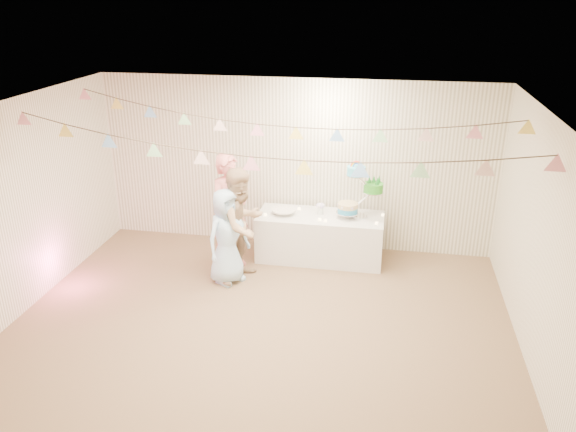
% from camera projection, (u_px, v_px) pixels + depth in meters
% --- Properties ---
extents(floor, '(6.00, 6.00, 0.00)m').
position_uv_depth(floor, '(260.00, 328.00, 6.73)').
color(floor, brown).
rests_on(floor, ground).
extents(ceiling, '(6.00, 6.00, 0.00)m').
position_uv_depth(ceiling, '(255.00, 113.00, 5.75)').
color(ceiling, silver).
rests_on(ceiling, ground).
extents(back_wall, '(6.00, 6.00, 0.00)m').
position_uv_depth(back_wall, '(295.00, 165.00, 8.52)').
color(back_wall, white).
rests_on(back_wall, ground).
extents(front_wall, '(6.00, 6.00, 0.00)m').
position_uv_depth(front_wall, '(176.00, 367.00, 3.96)').
color(front_wall, white).
rests_on(front_wall, ground).
extents(left_wall, '(5.00, 5.00, 0.00)m').
position_uv_depth(left_wall, '(14.00, 211.00, 6.74)').
color(left_wall, white).
rests_on(left_wall, ground).
extents(right_wall, '(5.00, 5.00, 0.00)m').
position_uv_depth(right_wall, '(543.00, 250.00, 5.74)').
color(right_wall, white).
rests_on(right_wall, ground).
extents(table, '(1.84, 0.74, 0.69)m').
position_uv_depth(table, '(320.00, 237.00, 8.36)').
color(table, silver).
rests_on(table, floor).
extents(cake_stand, '(0.71, 0.42, 0.79)m').
position_uv_depth(cake_stand, '(360.00, 187.00, 8.01)').
color(cake_stand, silver).
rests_on(cake_stand, table).
extents(cake_bottom, '(0.31, 0.31, 0.15)m').
position_uv_depth(cake_bottom, '(348.00, 208.00, 8.10)').
color(cake_bottom, '#298DC2').
rests_on(cake_bottom, cake_stand).
extents(cake_middle, '(0.27, 0.27, 0.22)m').
position_uv_depth(cake_middle, '(373.00, 189.00, 8.08)').
color(cake_middle, '#28901F').
rests_on(cake_middle, cake_stand).
extents(cake_top_tier, '(0.25, 0.25, 0.19)m').
position_uv_depth(cake_top_tier, '(356.00, 172.00, 7.91)').
color(cake_top_tier, '#3FA9C7').
rests_on(cake_top_tier, cake_stand).
extents(platter, '(0.34, 0.34, 0.02)m').
position_uv_depth(platter, '(284.00, 210.00, 8.25)').
color(platter, white).
rests_on(platter, table).
extents(posy, '(0.15, 0.15, 0.17)m').
position_uv_depth(posy, '(321.00, 205.00, 8.22)').
color(posy, white).
rests_on(posy, table).
extents(person_adult_a, '(0.71, 0.74, 1.70)m').
position_uv_depth(person_adult_a, '(230.00, 212.00, 7.93)').
color(person_adult_a, '#D67070').
rests_on(person_adult_a, floor).
extents(person_adult_b, '(0.90, 0.97, 1.61)m').
position_uv_depth(person_adult_b, '(242.00, 225.00, 7.62)').
color(person_adult_b, tan).
rests_on(person_adult_b, floor).
extents(person_child, '(0.72, 0.79, 1.35)m').
position_uv_depth(person_child, '(227.00, 236.00, 7.58)').
color(person_child, '#B1D9FB').
rests_on(person_child, floor).
extents(bunting_back, '(5.60, 1.10, 0.40)m').
position_uv_depth(bunting_back, '(276.00, 115.00, 6.84)').
color(bunting_back, pink).
rests_on(bunting_back, ceiling).
extents(bunting_front, '(5.60, 0.90, 0.36)m').
position_uv_depth(bunting_front, '(251.00, 144.00, 5.67)').
color(bunting_front, '#72A5E5').
rests_on(bunting_front, ceiling).
extents(tealight_0, '(0.04, 0.04, 0.03)m').
position_uv_depth(tealight_0, '(265.00, 215.00, 8.22)').
color(tealight_0, '#FFD88C').
rests_on(tealight_0, table).
extents(tealight_1, '(0.04, 0.04, 0.03)m').
position_uv_depth(tealight_1, '(299.00, 209.00, 8.45)').
color(tealight_1, '#FFD88C').
rests_on(tealight_1, table).
extents(tealight_2, '(0.04, 0.04, 0.03)m').
position_uv_depth(tealight_2, '(326.00, 221.00, 8.01)').
color(tealight_2, '#FFD88C').
rests_on(tealight_2, table).
extents(tealight_3, '(0.04, 0.04, 0.03)m').
position_uv_depth(tealight_3, '(346.00, 211.00, 8.37)').
color(tealight_3, '#FFD88C').
rests_on(tealight_3, table).
extents(tealight_4, '(0.04, 0.04, 0.03)m').
position_uv_depth(tealight_4, '(377.00, 223.00, 7.92)').
color(tealight_4, '#FFD88C').
rests_on(tealight_4, table).
extents(tealight_5, '(0.04, 0.04, 0.03)m').
position_uv_depth(tealight_5, '(383.00, 215.00, 8.21)').
color(tealight_5, '#FFD88C').
rests_on(tealight_5, table).
extents(tealight_6, '(0.04, 0.04, 0.03)m').
position_uv_depth(tealight_6, '(320.00, 219.00, 8.05)').
color(tealight_6, '#FFD88C').
rests_on(tealight_6, table).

